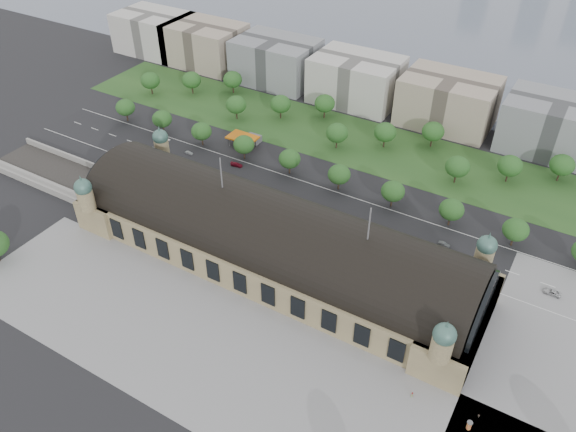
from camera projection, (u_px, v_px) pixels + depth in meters
The scene contains 55 objects.
ground at pixel (273, 261), 202.39m from camera, with size 900.00×900.00×0.00m, color black.
station at pixel (272, 240), 196.10m from camera, with size 150.00×48.40×44.30m.
track_cutting at pixel (56, 177), 244.70m from camera, with size 70.00×24.00×3.10m.
plaza_south at pixel (224, 358), 168.40m from camera, with size 190.00×48.00×0.12m, color gray.
road_slab at pixel (280, 193), 236.32m from camera, with size 260.00×26.00×0.10m, color black.
grass_belt at pixel (347, 139), 271.77m from camera, with size 300.00×45.00×0.10m, color #244A1D.
petrol_station at pixel (248, 138), 266.74m from camera, with size 14.00×13.00×5.05m.
lake at pixel (490, 22), 405.37m from camera, with size 700.00×320.00×0.08m, color slate.
office_0 at pixel (155, 32), 354.02m from camera, with size 45.00×32.00×24.00m, color #BAB7B1.
office_1 at pixel (205, 44), 337.93m from camera, with size 45.00×32.00×24.00m, color #A2917F.
office_2 at pixel (276, 61), 317.82m from camera, with size 45.00×32.00×24.00m, color gray.
office_3 at pixel (356, 80), 297.71m from camera, with size 45.00×32.00×24.00m, color #BAB7B1.
office_4 at pixel (448, 101), 277.60m from camera, with size 45.00×32.00×24.00m, color #A2917F.
office_5 at pixel (554, 126), 257.49m from camera, with size 45.00×32.00×24.00m, color gray.
tree_row_0 at pixel (125, 107), 282.21m from camera, with size 9.60×9.60×11.52m.
tree_row_1 at pixel (162, 119), 272.56m from camera, with size 9.60×9.60×11.52m.
tree_row_2 at pixel (201, 131), 262.91m from camera, with size 9.60×9.60×11.52m.
tree_row_3 at pixel (244, 145), 253.25m from camera, with size 9.60×9.60×11.52m.
tree_row_4 at pixel (290, 159), 243.60m from camera, with size 9.60×9.60×11.52m.
tree_row_5 at pixel (339, 174), 233.95m from camera, with size 9.60×9.60×11.52m.
tree_row_6 at pixel (393, 191), 224.30m from camera, with size 9.60×9.60×11.52m.
tree_row_7 at pixel (452, 210), 214.64m from camera, with size 9.60×9.60×11.52m.
tree_row_8 at pixel (516, 230), 204.99m from camera, with size 9.60×9.60×11.52m.
tree_belt_0 at pixel (150, 81), 306.29m from camera, with size 10.40×10.40×12.48m.
tree_belt_1 at pixel (192, 80), 306.82m from camera, with size 10.40×10.40×12.48m.
tree_belt_2 at pixel (233, 79), 307.35m from camera, with size 10.40×10.40×12.48m.
tree_belt_3 at pixel (236, 105), 283.36m from camera, with size 10.40×10.40×12.48m.
tree_belt_4 at pixel (281, 104), 283.90m from camera, with size 10.40×10.40×12.48m.
tree_belt_5 at pixel (325, 103), 284.43m from camera, with size 10.40×10.40×12.48m.
tree_belt_6 at pixel (337, 133), 260.44m from camera, with size 10.40×10.40×12.48m.
tree_belt_7 at pixel (385, 132), 260.97m from camera, with size 10.40×10.40×12.48m.
tree_belt_8 at pixel (433, 131), 261.50m from camera, with size 10.40×10.40×12.48m.
tree_belt_9 at pixel (458, 167), 237.51m from camera, with size 10.40×10.40×12.48m.
tree_belt_10 at pixel (510, 166), 238.04m from camera, with size 10.40×10.40×12.48m.
tree_belt_11 at pixel (562, 165), 238.58m from camera, with size 10.40×10.40×12.48m.
traffic_car_0 at pixel (116, 149), 263.58m from camera, with size 1.51×3.75×1.28m, color silver.
traffic_car_1 at pixel (189, 153), 260.54m from camera, with size 1.34×3.85×1.27m, color gray.
traffic_car_2 at pixel (210, 177), 244.22m from camera, with size 2.37×5.14×1.43m, color black.
traffic_car_3 at pixel (237, 165), 252.26m from camera, with size 2.24×5.51×1.60m, color maroon.
traffic_car_4 at pixel (320, 219), 220.60m from camera, with size 1.81×4.50×1.53m, color #192046.
traffic_car_5 at pixel (444, 244), 208.78m from camera, with size 1.52×4.35×1.43m, color #4F5255.
traffic_car_6 at pixel (552, 292), 189.02m from camera, with size 2.67×5.79×1.61m, color #BBBABD.
parked_car_0 at pixel (178, 177), 244.77m from camera, with size 1.44×4.12×1.36m, color black.
parked_car_1 at pixel (144, 171), 248.38m from camera, with size 2.68×5.80×1.61m, color maroon.
parked_car_2 at pixel (188, 184), 240.03m from camera, with size 1.99×4.90×1.42m, color #171D41.
parked_car_3 at pixel (183, 180), 242.84m from camera, with size 1.70×4.22×1.44m, color slate.
parked_car_4 at pixel (251, 207), 227.06m from camera, with size 1.56×4.48×1.48m, color white.
parked_car_5 at pixel (227, 201), 230.32m from camera, with size 2.57×5.56×1.55m, color #95979D.
parked_car_6 at pixel (263, 212), 224.18m from camera, with size 2.30×5.66×1.64m, color black.
bus_west at pixel (322, 216), 221.40m from camera, with size 2.45×10.46×2.91m, color #C94E20.
bus_mid at pixel (320, 219), 219.79m from camera, with size 2.53×10.83×3.02m, color beige.
bus_east at pixel (347, 232), 212.92m from camera, with size 3.11×13.30×3.71m, color beige.
advertising_column at pixel (469, 425), 149.11m from camera, with size 1.53×1.53×2.91m.
pedestrian_0 at pixel (412, 395), 157.27m from camera, with size 0.89×0.51×1.81m, color gray.
pedestrian_2 at pixel (479, 415), 152.23m from camera, with size 0.77×0.44×1.58m, color gray.
Camera 1 is at (81.11, -126.36, 136.80)m, focal length 35.00 mm.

